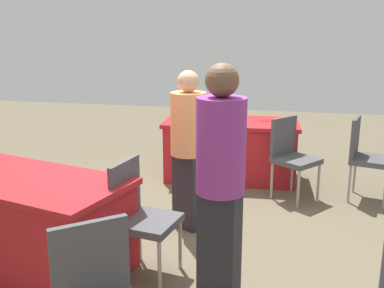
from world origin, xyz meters
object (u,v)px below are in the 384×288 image
at_px(person_attendee_browsing, 221,175).
at_px(yarn_ball, 203,113).
at_px(chair_tucked_left, 140,212).
at_px(scissors_red, 266,121).
at_px(person_organiser, 188,144).
at_px(table_foreground, 231,149).
at_px(laptop_silver, 216,115).
at_px(table_mid_left, 23,220).
at_px(chair_tucked_right, 291,153).
at_px(chair_near_front, 365,153).

bearing_deg(person_attendee_browsing, yarn_ball, 117.20).
height_order(chair_tucked_left, scissors_red, chair_tucked_left).
height_order(person_organiser, yarn_ball, person_organiser).
relative_size(table_foreground, laptop_silver, 5.41).
xyz_separation_m(table_mid_left, person_organiser, (-1.19, -1.00, 0.48)).
bearing_deg(chair_tucked_right, scissors_red, -114.52).
height_order(table_foreground, chair_near_front, chair_near_front).
distance_m(table_mid_left, laptop_silver, 3.02).
xyz_separation_m(chair_tucked_left, person_organiser, (-0.18, -0.94, 0.33)).
bearing_deg(chair_tucked_right, chair_tucked_left, 7.37).
bearing_deg(scissors_red, table_mid_left, 43.73).
distance_m(chair_tucked_right, yarn_ball, 1.40).
relative_size(chair_near_front, person_attendee_browsing, 0.56).
bearing_deg(laptop_silver, table_mid_left, 69.25).
height_order(chair_near_front, chair_tucked_right, chair_near_front).
bearing_deg(table_mid_left, chair_near_front, -143.88).
distance_m(table_mid_left, chair_tucked_right, 2.99).
bearing_deg(chair_tucked_right, person_organiser, -5.40).
distance_m(person_organiser, scissors_red, 1.82).
distance_m(table_mid_left, chair_near_front, 3.71).
xyz_separation_m(laptop_silver, yarn_ball, (0.18, 0.00, 0.02)).
height_order(person_attendee_browsing, scissors_red, person_attendee_browsing).
height_order(chair_near_front, scissors_red, chair_near_front).
distance_m(chair_near_front, person_organiser, 2.19).
bearing_deg(table_mid_left, laptop_silver, -113.01).
height_order(yarn_ball, scissors_red, yarn_ball).
xyz_separation_m(person_organiser, laptop_silver, (0.02, -1.75, -0.05)).
bearing_deg(person_organiser, scissors_red, 98.77).
xyz_separation_m(table_foreground, scissors_red, (-0.44, -0.08, 0.39)).
bearing_deg(chair_tucked_right, person_attendee_browsing, 25.08).
bearing_deg(table_foreground, chair_tucked_left, 81.60).
bearing_deg(table_foreground, laptop_silver, -29.67).
relative_size(person_attendee_browsing, laptop_silver, 5.25).
height_order(chair_tucked_right, scissors_red, chair_tucked_right).
bearing_deg(laptop_silver, table_foreground, 152.59).
bearing_deg(scissors_red, chair_near_front, 143.91).
bearing_deg(laptop_silver, yarn_ball, 3.71).
bearing_deg(scissors_red, person_organiser, 57.23).
relative_size(laptop_silver, scissors_red, 1.82).
relative_size(chair_tucked_right, scissors_red, 5.27).
distance_m(chair_tucked_left, laptop_silver, 2.71).
height_order(table_foreground, yarn_ball, yarn_ball).
distance_m(table_mid_left, yarn_ball, 2.95).
bearing_deg(scissors_red, person_attendee_browsing, 74.86).
bearing_deg(person_attendee_browsing, chair_tucked_right, 91.34).
bearing_deg(laptop_silver, person_organiser, 92.89).
height_order(table_mid_left, person_attendee_browsing, person_attendee_browsing).
relative_size(table_foreground, person_attendee_browsing, 1.03).
relative_size(person_organiser, laptop_silver, 4.77).
relative_size(table_mid_left, chair_tucked_right, 2.10).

